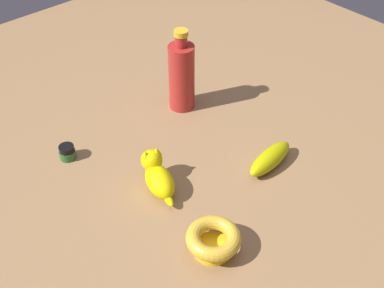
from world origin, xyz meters
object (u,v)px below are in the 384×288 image
Objects in this scene: banana at (270,159)px; bowl at (213,240)px; bottle_tall at (182,75)px; nail_polish_jar at (67,152)px; cat_figurine at (158,176)px.

bowl is at bearing 11.95° from banana.
banana is (0.00, 0.33, -0.08)m from bottle_tall.
banana is at bearing 89.43° from bottle_tall.
cat_figurine is (-0.10, 0.23, 0.02)m from nail_polish_jar.
nail_polish_jar is 0.50m from banana.
bowl is 0.81× the size of cat_figurine.
bottle_tall is 0.33m from cat_figurine.
banana is at bearing 134.76° from nail_polish_jar.
cat_figurine reaches higher than bowl.
bowl is 0.45m from nail_polish_jar.
bowl is at bearing 82.34° from cat_figurine.
banana is 0.28m from cat_figurine.
cat_figurine reaches higher than nail_polish_jar.
bottle_tall is 1.67× the size of cat_figurine.
bottle_tall is 0.34m from banana.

